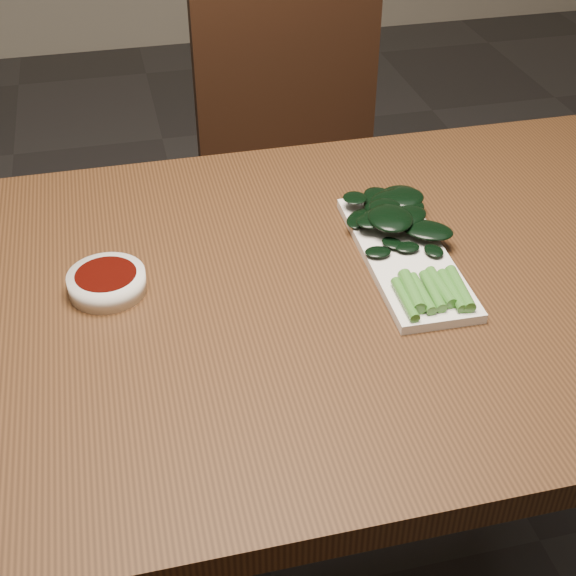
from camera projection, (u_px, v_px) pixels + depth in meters
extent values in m
cube|color=#412612|center=(272.00, 300.00, 1.10)|extent=(1.40, 0.80, 0.04)
cylinder|color=#412612|center=(532.00, 300.00, 1.71)|extent=(0.05, 0.05, 0.71)
cube|color=black|center=(312.00, 220.00, 1.83)|extent=(0.45, 0.45, 0.04)
cylinder|color=black|center=(257.00, 361.00, 1.78)|extent=(0.04, 0.04, 0.41)
cylinder|color=black|center=(410.00, 330.00, 1.86)|extent=(0.04, 0.04, 0.41)
cylinder|color=black|center=(220.00, 268.00, 2.06)|extent=(0.04, 0.04, 0.41)
cylinder|color=black|center=(354.00, 245.00, 2.14)|extent=(0.04, 0.04, 0.41)
cube|color=black|center=(287.00, 87.00, 1.83)|extent=(0.43, 0.05, 0.44)
cylinder|color=white|center=(107.00, 283.00, 1.08)|extent=(0.10, 0.10, 0.03)
cylinder|color=#390905|center=(106.00, 275.00, 1.07)|extent=(0.08, 0.08, 0.00)
cube|color=white|center=(405.00, 255.00, 1.14)|extent=(0.12, 0.32, 0.01)
cylinder|color=#42842D|center=(405.00, 299.00, 1.04)|extent=(0.02, 0.08, 0.01)
cylinder|color=#42842D|center=(412.00, 291.00, 1.05)|extent=(0.02, 0.08, 0.02)
cylinder|color=#42842D|center=(422.00, 293.00, 1.05)|extent=(0.02, 0.08, 0.01)
cylinder|color=#42842D|center=(433.00, 291.00, 1.05)|extent=(0.02, 0.08, 0.01)
cylinder|color=#42842D|center=(441.00, 287.00, 1.06)|extent=(0.02, 0.08, 0.02)
cylinder|color=#42842D|center=(452.00, 290.00, 1.05)|extent=(0.02, 0.08, 0.01)
cylinder|color=#42842D|center=(460.00, 288.00, 1.05)|extent=(0.02, 0.09, 0.02)
ellipsoid|color=black|center=(381.00, 219.00, 1.17)|extent=(0.06, 0.06, 0.01)
ellipsoid|color=black|center=(381.00, 198.00, 1.24)|extent=(0.06, 0.08, 0.01)
ellipsoid|color=black|center=(381.00, 218.00, 1.19)|extent=(0.05, 0.06, 0.01)
ellipsoid|color=black|center=(362.00, 218.00, 1.20)|extent=(0.08, 0.07, 0.01)
ellipsoid|color=black|center=(355.00, 198.00, 1.22)|extent=(0.05, 0.05, 0.00)
ellipsoid|color=black|center=(390.00, 218.00, 1.17)|extent=(0.07, 0.08, 0.02)
ellipsoid|color=black|center=(385.00, 206.00, 1.20)|extent=(0.06, 0.06, 0.01)
ellipsoid|color=black|center=(404.00, 197.00, 1.22)|extent=(0.08, 0.08, 0.01)
ellipsoid|color=black|center=(405.00, 217.00, 1.18)|extent=(0.09, 0.08, 0.01)
ellipsoid|color=black|center=(411.00, 208.00, 1.20)|extent=(0.06, 0.06, 0.01)
ellipsoid|color=black|center=(428.00, 230.00, 1.16)|extent=(0.09, 0.08, 0.01)
ellipsoid|color=black|center=(375.00, 217.00, 1.17)|extent=(0.05, 0.05, 0.01)
ellipsoid|color=black|center=(397.00, 195.00, 1.23)|extent=(0.06, 0.05, 0.01)
ellipsoid|color=black|center=(380.00, 204.00, 1.23)|extent=(0.08, 0.09, 0.01)
ellipsoid|color=black|center=(372.00, 221.00, 1.17)|extent=(0.05, 0.04, 0.01)
ellipsoid|color=black|center=(388.00, 198.00, 1.23)|extent=(0.07, 0.06, 0.01)
ellipsoid|color=black|center=(399.00, 198.00, 1.24)|extent=(0.10, 0.10, 0.01)
ellipsoid|color=black|center=(385.00, 221.00, 1.18)|extent=(0.05, 0.05, 0.01)
ellipsoid|color=black|center=(389.00, 202.00, 1.22)|extent=(0.04, 0.06, 0.01)
ellipsoid|color=black|center=(378.00, 252.00, 1.13)|extent=(0.04, 0.03, 0.01)
ellipsoid|color=black|center=(434.00, 251.00, 1.13)|extent=(0.03, 0.04, 0.01)
ellipsoid|color=black|center=(392.00, 243.00, 1.14)|extent=(0.04, 0.04, 0.01)
ellipsoid|color=black|center=(407.00, 247.00, 1.13)|extent=(0.04, 0.03, 0.01)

